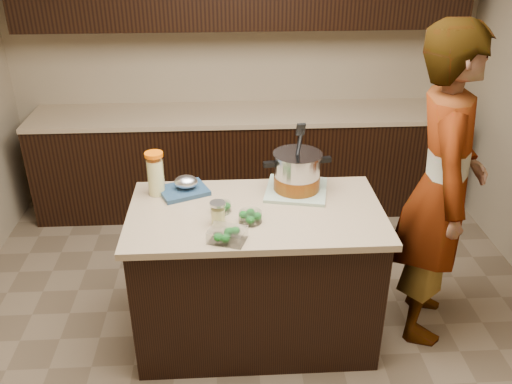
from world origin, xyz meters
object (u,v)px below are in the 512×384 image
island (256,274)px  person (441,189)px  lemonade_pitcher (156,175)px  stock_pot (297,174)px

island → person: 1.21m
island → lemonade_pitcher: (-0.58, 0.24, 0.57)m
lemonade_pitcher → person: size_ratio=0.14×
stock_pot → lemonade_pitcher: stock_pot is taller
lemonade_pitcher → person: person is taller
person → lemonade_pitcher: bearing=99.5°
island → stock_pot: bearing=40.9°
stock_pot → person: person is taller
lemonade_pitcher → island: bearing=-22.5°
island → stock_pot: 0.66m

